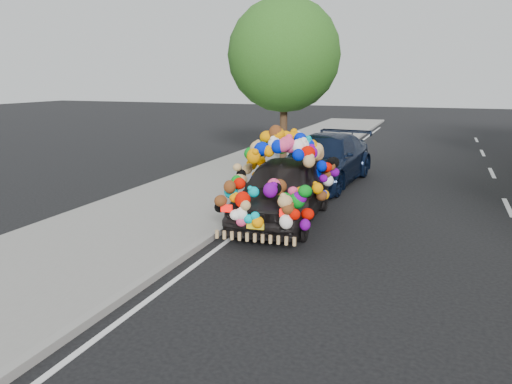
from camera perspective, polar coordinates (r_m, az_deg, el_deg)
ground at (r=9.47m, az=7.82°, el=-7.05°), size 100.00×100.00×0.00m
sidewalk at (r=11.13m, az=-14.33°, el=-3.94°), size 4.00×60.00×0.12m
kerb at (r=10.18m, az=-5.22°, el=-5.15°), size 0.15×60.00×0.13m
tree_near_sidewalk at (r=19.08m, az=3.26°, el=15.35°), size 4.20×4.20×6.13m
plush_art_car at (r=11.31m, az=3.11°, el=1.97°), size 2.34×4.55×2.09m
navy_sedan at (r=15.54m, az=7.77°, el=3.70°), size 2.55×5.33×1.50m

